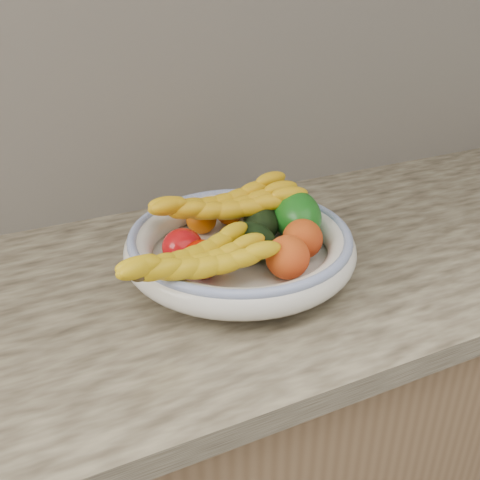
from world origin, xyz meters
name	(u,v)px	position (x,y,z in m)	size (l,w,h in m)	color
kitchen_counter	(235,438)	(0.00, 1.69, 0.46)	(2.44, 0.66, 1.40)	brown
fruit_bowl	(240,246)	(0.00, 1.66, 0.95)	(0.39, 0.39, 0.08)	silver
clementine_back_left	(201,220)	(-0.03, 1.77, 0.95)	(0.06, 0.06, 0.05)	#DC6304
clementine_back_right	(229,212)	(0.03, 1.78, 0.95)	(0.05, 0.05, 0.05)	#F46505
tomato_left	(183,247)	(-0.10, 1.67, 0.96)	(0.07, 0.07, 0.06)	#B10A0E
tomato_near_left	(202,259)	(-0.08, 1.62, 0.96)	(0.07, 0.07, 0.06)	#C30C00
avocado_center	(252,241)	(0.01, 1.64, 0.96)	(0.06, 0.09, 0.06)	black
avocado_right	(261,221)	(0.06, 1.70, 0.96)	(0.06, 0.09, 0.06)	black
green_mango	(295,215)	(0.12, 1.68, 0.98)	(0.08, 0.12, 0.09)	#105510
peach_front	(288,257)	(0.04, 1.57, 0.97)	(0.07, 0.07, 0.07)	orange
peach_right	(302,239)	(0.09, 1.61, 0.97)	(0.07, 0.07, 0.07)	orange
banana_bunch_back	(226,209)	(0.01, 1.73, 0.99)	(0.29, 0.11, 0.08)	yellow
banana_bunch_front	(197,265)	(-0.11, 1.58, 0.98)	(0.26, 0.11, 0.07)	yellow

